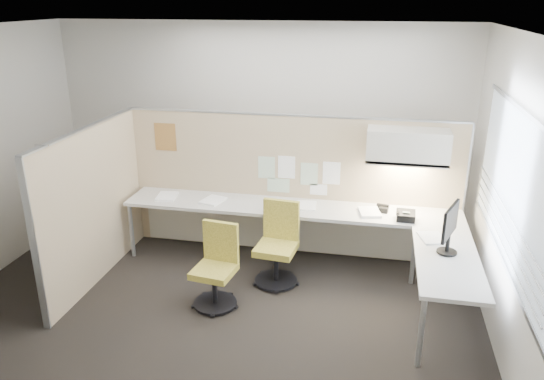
% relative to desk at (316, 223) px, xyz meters
% --- Properties ---
extents(floor, '(5.50, 4.50, 0.01)m').
position_rel_desk_xyz_m(floor, '(-0.93, -1.13, -0.61)').
color(floor, black).
rests_on(floor, ground).
extents(ceiling, '(5.50, 4.50, 0.01)m').
position_rel_desk_xyz_m(ceiling, '(-0.93, -1.13, 2.20)').
color(ceiling, white).
rests_on(ceiling, wall_back).
extents(wall_back, '(5.50, 0.02, 2.80)m').
position_rel_desk_xyz_m(wall_back, '(-0.93, 1.12, 0.80)').
color(wall_back, beige).
rests_on(wall_back, ground).
extents(wall_front, '(5.50, 0.02, 2.80)m').
position_rel_desk_xyz_m(wall_front, '(-0.93, -3.38, 0.80)').
color(wall_front, beige).
rests_on(wall_front, ground).
extents(wall_right, '(0.02, 4.50, 2.80)m').
position_rel_desk_xyz_m(wall_right, '(1.82, -1.13, 0.80)').
color(wall_right, beige).
rests_on(wall_right, ground).
extents(window_pane, '(0.01, 2.80, 1.30)m').
position_rel_desk_xyz_m(window_pane, '(1.79, -1.13, 0.95)').
color(window_pane, '#A2B2BC').
rests_on(window_pane, wall_right).
extents(partition_back, '(4.10, 0.06, 1.75)m').
position_rel_desk_xyz_m(partition_back, '(-0.38, 0.47, 0.27)').
color(partition_back, tan).
rests_on(partition_back, floor).
extents(partition_left, '(0.06, 2.20, 1.75)m').
position_rel_desk_xyz_m(partition_left, '(-2.43, -0.63, 0.27)').
color(partition_left, tan).
rests_on(partition_left, floor).
extents(desk, '(4.00, 2.07, 0.73)m').
position_rel_desk_xyz_m(desk, '(0.00, 0.00, 0.00)').
color(desk, beige).
rests_on(desk, floor).
extents(overhead_bin, '(0.90, 0.36, 0.38)m').
position_rel_desk_xyz_m(overhead_bin, '(0.97, 0.26, 0.91)').
color(overhead_bin, beige).
rests_on(overhead_bin, partition_back).
extents(task_light_strip, '(0.60, 0.06, 0.02)m').
position_rel_desk_xyz_m(task_light_strip, '(0.97, 0.26, 0.70)').
color(task_light_strip, '#FFEABF').
rests_on(task_light_strip, overhead_bin).
extents(pinned_papers, '(1.01, 0.00, 0.47)m').
position_rel_desk_xyz_m(pinned_papers, '(-0.30, 0.44, 0.43)').
color(pinned_papers, '#8CBF8C').
rests_on(pinned_papers, partition_back).
extents(poster, '(0.28, 0.00, 0.35)m').
position_rel_desk_xyz_m(poster, '(-1.98, 0.44, 0.82)').
color(poster, orange).
rests_on(poster, partition_back).
extents(chair_left, '(0.49, 0.50, 0.92)m').
position_rel_desk_xyz_m(chair_left, '(-0.39, -0.34, -0.17)').
color(chair_left, black).
rests_on(chair_left, floor).
extents(chair_right, '(0.46, 0.47, 0.87)m').
position_rel_desk_xyz_m(chair_right, '(-0.92, -0.93, -0.20)').
color(chair_right, black).
rests_on(chair_right, floor).
extents(monitor, '(0.19, 0.45, 0.49)m').
position_rel_desk_xyz_m(monitor, '(1.37, -0.76, 0.41)').
color(monitor, black).
rests_on(monitor, desk).
extents(phone, '(0.21, 0.21, 0.12)m').
position_rel_desk_xyz_m(phone, '(1.00, -0.01, 0.18)').
color(phone, black).
rests_on(phone, desk).
extents(stapler, '(0.15, 0.07, 0.05)m').
position_rel_desk_xyz_m(stapler, '(0.75, 0.30, 0.15)').
color(stapler, black).
rests_on(stapler, desk).
extents(tape_dispenser, '(0.11, 0.08, 0.06)m').
position_rel_desk_xyz_m(tape_dispenser, '(0.76, 0.17, 0.16)').
color(tape_dispenser, black).
rests_on(tape_dispenser, desk).
extents(coat_hook, '(0.18, 0.41, 1.25)m').
position_rel_desk_xyz_m(coat_hook, '(-2.51, -1.38, 0.83)').
color(coat_hook, silver).
rests_on(coat_hook, partition_left).
extents(paper_stack_0, '(0.27, 0.33, 0.03)m').
position_rel_desk_xyz_m(paper_stack_0, '(-1.88, 0.13, 0.14)').
color(paper_stack_0, white).
rests_on(paper_stack_0, desk).
extents(paper_stack_1, '(0.30, 0.35, 0.02)m').
position_rel_desk_xyz_m(paper_stack_1, '(-1.28, 0.11, 0.14)').
color(paper_stack_1, white).
rests_on(paper_stack_1, desk).
extents(paper_stack_2, '(0.25, 0.32, 0.05)m').
position_rel_desk_xyz_m(paper_stack_2, '(-0.49, 0.01, 0.15)').
color(paper_stack_2, white).
rests_on(paper_stack_2, desk).
extents(paper_stack_3, '(0.25, 0.32, 0.02)m').
position_rel_desk_xyz_m(paper_stack_3, '(-0.14, 0.19, 0.14)').
color(paper_stack_3, white).
rests_on(paper_stack_3, desk).
extents(paper_stack_4, '(0.29, 0.34, 0.03)m').
position_rel_desk_xyz_m(paper_stack_4, '(0.60, 0.11, 0.14)').
color(paper_stack_4, white).
rests_on(paper_stack_4, desk).
extents(paper_stack_5, '(0.30, 0.35, 0.02)m').
position_rel_desk_xyz_m(paper_stack_5, '(1.25, -0.44, 0.14)').
color(paper_stack_5, white).
rests_on(paper_stack_5, desk).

